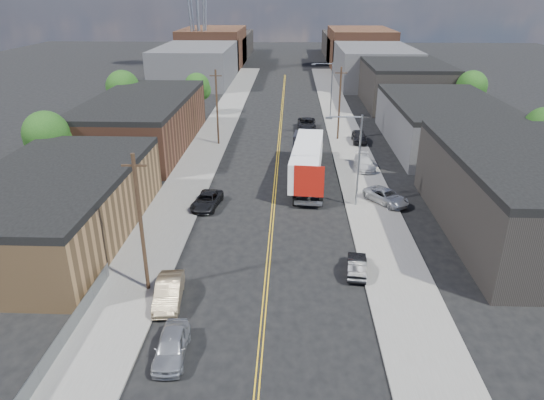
# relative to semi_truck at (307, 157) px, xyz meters

# --- Properties ---
(ground) EXTENTS (260.00, 260.00, 0.00)m
(ground) POSITION_rel_semi_truck_xyz_m (-3.36, 27.63, -2.48)
(ground) COLOR black
(ground) RESTS_ON ground
(centerline) EXTENTS (0.32, 120.00, 0.01)m
(centerline) POSITION_rel_semi_truck_xyz_m (-3.36, 12.63, -2.48)
(centerline) COLOR gold
(centerline) RESTS_ON ground
(sidewalk_left) EXTENTS (5.00, 140.00, 0.15)m
(sidewalk_left) POSITION_rel_semi_truck_xyz_m (-12.86, 12.63, -2.41)
(sidewalk_left) COLOR slate
(sidewalk_left) RESTS_ON ground
(sidewalk_right) EXTENTS (5.00, 140.00, 0.15)m
(sidewalk_right) POSITION_rel_semi_truck_xyz_m (6.14, 12.63, -2.41)
(sidewalk_right) COLOR slate
(sidewalk_right) RESTS_ON ground
(warehouse_tan) EXTENTS (12.00, 22.00, 5.60)m
(warehouse_tan) POSITION_rel_semi_truck_xyz_m (-21.36, -14.37, 0.32)
(warehouse_tan) COLOR brown
(warehouse_tan) RESTS_ON ground
(warehouse_brown) EXTENTS (12.00, 26.00, 6.60)m
(warehouse_brown) POSITION_rel_semi_truck_xyz_m (-21.36, 11.63, 0.82)
(warehouse_brown) COLOR #512F20
(warehouse_brown) RESTS_ON ground
(industrial_right_a) EXTENTS (14.00, 22.00, 7.10)m
(industrial_right_a) POSITION_rel_semi_truck_xyz_m (18.62, -12.37, 1.07)
(industrial_right_a) COLOR black
(industrial_right_a) RESTS_ON ground
(industrial_right_b) EXTENTS (14.00, 24.00, 6.10)m
(industrial_right_b) POSITION_rel_semi_truck_xyz_m (18.64, 13.63, 0.57)
(industrial_right_b) COLOR #37383A
(industrial_right_b) RESTS_ON ground
(industrial_right_c) EXTENTS (14.00, 22.00, 7.60)m
(industrial_right_c) POSITION_rel_semi_truck_xyz_m (18.64, 39.63, 1.32)
(industrial_right_c) COLOR black
(industrial_right_c) RESTS_ON ground
(skyline_left_a) EXTENTS (16.00, 30.00, 8.00)m
(skyline_left_a) POSITION_rel_semi_truck_xyz_m (-23.36, 62.63, 1.52)
(skyline_left_a) COLOR #37383A
(skyline_left_a) RESTS_ON ground
(skyline_right_a) EXTENTS (16.00, 30.00, 8.00)m
(skyline_right_a) POSITION_rel_semi_truck_xyz_m (16.64, 62.63, 1.52)
(skyline_right_a) COLOR #37383A
(skyline_right_a) RESTS_ON ground
(skyline_left_b) EXTENTS (16.00, 26.00, 10.00)m
(skyline_left_b) POSITION_rel_semi_truck_xyz_m (-23.36, 87.63, 2.52)
(skyline_left_b) COLOR #512F20
(skyline_left_b) RESTS_ON ground
(skyline_right_b) EXTENTS (16.00, 26.00, 10.00)m
(skyline_right_b) POSITION_rel_semi_truck_xyz_m (16.64, 87.63, 2.52)
(skyline_right_b) COLOR #512F20
(skyline_right_b) RESTS_ON ground
(skyline_left_c) EXTENTS (16.00, 40.00, 7.00)m
(skyline_left_c) POSITION_rel_semi_truck_xyz_m (-23.36, 107.63, 1.02)
(skyline_left_c) COLOR black
(skyline_left_c) RESTS_ON ground
(skyline_right_c) EXTENTS (16.00, 40.00, 7.00)m
(skyline_right_c) POSITION_rel_semi_truck_xyz_m (16.64, 107.63, 1.02)
(skyline_right_c) COLOR black
(skyline_right_c) RESTS_ON ground
(streetlight_near) EXTENTS (3.39, 0.25, 9.00)m
(streetlight_near) POSITION_rel_semi_truck_xyz_m (4.24, -7.37, 2.84)
(streetlight_near) COLOR gray
(streetlight_near) RESTS_ON ground
(streetlight_far) EXTENTS (3.39, 0.25, 9.00)m
(streetlight_far) POSITION_rel_semi_truck_xyz_m (4.24, 27.63, 2.84)
(streetlight_far) COLOR gray
(streetlight_far) RESTS_ON ground
(utility_pole_left_near) EXTENTS (1.60, 0.26, 10.00)m
(utility_pole_left_near) POSITION_rel_semi_truck_xyz_m (-11.56, -22.37, 2.65)
(utility_pole_left_near) COLOR black
(utility_pole_left_near) RESTS_ON ground
(utility_pole_left_far) EXTENTS (1.60, 0.26, 10.00)m
(utility_pole_left_far) POSITION_rel_semi_truck_xyz_m (-11.56, 12.63, 2.65)
(utility_pole_left_far) COLOR black
(utility_pole_left_far) RESTS_ON ground
(utility_pole_right) EXTENTS (1.60, 0.26, 10.00)m
(utility_pole_right) POSITION_rel_semi_truck_xyz_m (4.84, 15.63, 2.65)
(utility_pole_right) COLOR black
(utility_pole_right) RESTS_ON ground
(chainlink_fence) EXTENTS (0.05, 16.00, 1.22)m
(chainlink_fence) POSITION_rel_semi_truck_xyz_m (-14.86, -28.87, -1.83)
(chainlink_fence) COLOR slate
(chainlink_fence) RESTS_ON ground
(tree_left_near) EXTENTS (4.85, 4.76, 7.91)m
(tree_left_near) POSITION_rel_semi_truck_xyz_m (-27.30, -2.37, 2.69)
(tree_left_near) COLOR black
(tree_left_near) RESTS_ON ground
(tree_left_mid) EXTENTS (5.10, 5.04, 8.37)m
(tree_left_mid) POSITION_rel_semi_truck_xyz_m (-27.30, 22.63, 3.00)
(tree_left_mid) COLOR black
(tree_left_mid) RESTS_ON ground
(tree_left_far) EXTENTS (4.35, 4.20, 6.97)m
(tree_left_far) POSITION_rel_semi_truck_xyz_m (-17.30, 29.63, 2.08)
(tree_left_far) COLOR black
(tree_left_far) RESTS_ON ground
(tree_right_near) EXTENTS (4.60, 4.48, 7.44)m
(tree_right_near) POSITION_rel_semi_truck_xyz_m (26.70, 3.63, 2.39)
(tree_right_near) COLOR black
(tree_right_near) RESTS_ON ground
(tree_right_far) EXTENTS (4.85, 4.76, 7.91)m
(tree_right_far) POSITION_rel_semi_truck_xyz_m (26.70, 27.63, 2.69)
(tree_right_far) COLOR black
(tree_right_far) RESTS_ON ground
(semi_truck) EXTENTS (4.01, 16.85, 4.36)m
(semi_truck) POSITION_rel_semi_truck_xyz_m (0.00, 0.00, 0.00)
(semi_truck) COLOR silver
(semi_truck) RESTS_ON ground
(car_left_a) EXTENTS (1.93, 4.40, 1.47)m
(car_left_a) POSITION_rel_semi_truck_xyz_m (-8.36, -28.98, -1.75)
(car_left_a) COLOR #B0B2B5
(car_left_a) RESTS_ON ground
(car_left_b) EXTENTS (2.11, 4.84, 1.55)m
(car_left_b) POSITION_rel_semi_truck_xyz_m (-9.76, -23.73, -1.71)
(car_left_b) COLOR #77674E
(car_left_b) RESTS_ON ground
(car_left_c) EXTENTS (2.87, 5.13, 1.35)m
(car_left_c) POSITION_rel_semi_truck_xyz_m (-9.76, -8.12, -1.81)
(car_left_c) COLOR black
(car_left_c) RESTS_ON ground
(car_right_oncoming) EXTENTS (1.79, 4.01, 1.28)m
(car_right_oncoming) POSITION_rel_semi_truck_xyz_m (3.24, -19.59, -1.84)
(car_right_oncoming) COLOR black
(car_right_oncoming) RESTS_ON ground
(car_right_lot_a) EXTENTS (4.64, 5.30, 1.36)m
(car_right_lot_a) POSITION_rel_semi_truck_xyz_m (7.64, -6.78, -1.65)
(car_right_lot_a) COLOR #B6B8BC
(car_right_lot_a) RESTS_ON sidewalk_right
(car_right_lot_b) EXTENTS (2.19, 4.90, 1.40)m
(car_right_lot_b) POSITION_rel_semi_truck_xyz_m (6.87, 3.21, -1.64)
(car_right_lot_b) COLOR silver
(car_right_lot_b) RESTS_ON sidewalk_right
(car_right_lot_c) EXTENTS (1.98, 4.67, 1.58)m
(car_right_lot_c) POSITION_rel_semi_truck_xyz_m (7.60, 14.00, -1.55)
(car_right_lot_c) COLOR black
(car_right_lot_c) RESTS_ON sidewalk_right
(car_ahead_truck) EXTENTS (2.79, 5.90, 1.63)m
(car_ahead_truck) POSITION_rel_semi_truck_xyz_m (0.61, 20.93, -1.67)
(car_ahead_truck) COLOR black
(car_ahead_truck) RESTS_ON ground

